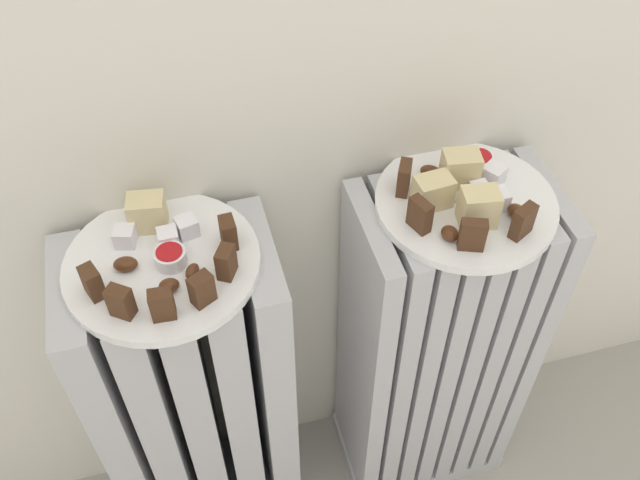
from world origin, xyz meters
name	(u,v)px	position (x,y,z in m)	size (l,w,h in m)	color
radiator_left	(199,407)	(-0.19, 0.28, 0.32)	(0.28, 0.18, 0.65)	#B2B2B7
radiator_right	(434,352)	(0.19, 0.28, 0.32)	(0.28, 0.18, 0.65)	#B2B2B7
plate_left	(162,264)	(-0.19, 0.28, 0.65)	(0.23, 0.23, 0.01)	white
plate_right	(466,203)	(0.19, 0.28, 0.65)	(0.23, 0.23, 0.01)	white
dark_cake_slice_left_0	(92,282)	(-0.27, 0.25, 0.68)	(0.03, 0.02, 0.04)	#472B19
dark_cake_slice_left_1	(121,302)	(-0.24, 0.21, 0.68)	(0.03, 0.02, 0.04)	#472B19
dark_cake_slice_left_2	(162,305)	(-0.20, 0.20, 0.68)	(0.03, 0.02, 0.04)	#472B19
dark_cake_slice_left_3	(202,289)	(-0.15, 0.21, 0.68)	(0.03, 0.02, 0.04)	#472B19
dark_cake_slice_left_4	(226,262)	(-0.12, 0.24, 0.68)	(0.03, 0.02, 0.04)	#472B19
dark_cake_slice_left_5	(228,233)	(-0.11, 0.28, 0.68)	(0.03, 0.02, 0.04)	#472B19
marble_cake_slice_left_0	(147,212)	(-0.20, 0.34, 0.68)	(0.04, 0.03, 0.04)	beige
turkish_delight_left_0	(187,227)	(-0.15, 0.31, 0.67)	(0.02, 0.02, 0.02)	white
turkish_delight_left_1	(168,239)	(-0.18, 0.30, 0.67)	(0.02, 0.02, 0.02)	white
turkish_delight_left_2	(125,236)	(-0.23, 0.32, 0.67)	(0.02, 0.02, 0.02)	white
medjool_date_left_0	(169,285)	(-0.19, 0.23, 0.67)	(0.02, 0.02, 0.02)	#4C2814
medjool_date_left_1	(125,264)	(-0.23, 0.28, 0.67)	(0.03, 0.02, 0.02)	#4C2814
medjool_date_left_2	(192,271)	(-0.16, 0.25, 0.67)	(0.02, 0.01, 0.01)	#4C2814
jam_bowl_left	(170,257)	(-0.18, 0.27, 0.67)	(0.04, 0.04, 0.02)	white
dark_cake_slice_right_0	(404,178)	(0.12, 0.32, 0.68)	(0.03, 0.01, 0.04)	#472B19
dark_cake_slice_right_1	(420,215)	(0.12, 0.25, 0.68)	(0.03, 0.01, 0.04)	#472B19
dark_cake_slice_right_2	(473,235)	(0.16, 0.20, 0.68)	(0.03, 0.01, 0.04)	#472B19
dark_cake_slice_right_3	(523,222)	(0.23, 0.21, 0.68)	(0.03, 0.01, 0.04)	#472B19
marble_cake_slice_right_0	(479,207)	(0.19, 0.24, 0.68)	(0.04, 0.03, 0.05)	beige
marble_cake_slice_right_1	(433,192)	(0.15, 0.29, 0.68)	(0.05, 0.03, 0.04)	beige
marble_cake_slice_right_2	(460,169)	(0.19, 0.31, 0.69)	(0.05, 0.03, 0.05)	beige
turkish_delight_right_0	(497,200)	(0.22, 0.26, 0.67)	(0.03, 0.03, 0.03)	white
turkish_delight_right_1	(494,175)	(0.24, 0.30, 0.67)	(0.03, 0.03, 0.03)	white
turkish_delight_right_2	(479,191)	(0.21, 0.28, 0.67)	(0.02, 0.02, 0.02)	white
medjool_date_right_0	(450,233)	(0.14, 0.23, 0.67)	(0.02, 0.02, 0.02)	#4C2814
medjool_date_right_1	(430,171)	(0.16, 0.33, 0.67)	(0.03, 0.02, 0.02)	#4C2814
medjool_date_right_2	(517,212)	(0.24, 0.24, 0.67)	(0.03, 0.02, 0.02)	#4C2814
jam_bowl_right	(479,162)	(0.23, 0.33, 0.67)	(0.04, 0.04, 0.02)	white
fork	(464,214)	(0.18, 0.26, 0.66)	(0.04, 0.10, 0.00)	silver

